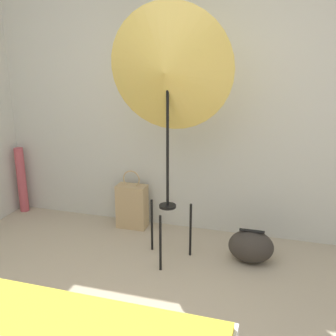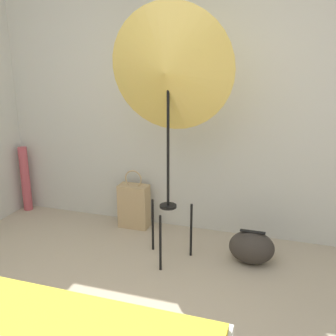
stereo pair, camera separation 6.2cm
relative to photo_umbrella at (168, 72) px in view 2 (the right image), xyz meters
The scene contains 5 objects.
wall_back 0.69m from the photo_umbrella, 97.38° to the left, with size 8.00×0.05×2.60m.
photo_umbrella is the anchor object (origin of this frame).
tote_bag 1.46m from the photo_umbrella, 136.21° to the left, with size 0.29×0.15×0.57m.
duffel_bag 1.52m from the photo_umbrella, 11.75° to the left, with size 0.36×0.27×0.28m.
paper_roll 2.17m from the photo_umbrella, 163.37° to the left, with size 0.09×0.09×0.69m.
Camera 2 is at (0.98, -1.28, 1.64)m, focal length 42.00 mm.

